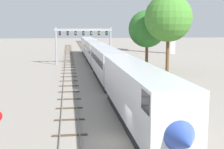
{
  "coord_description": "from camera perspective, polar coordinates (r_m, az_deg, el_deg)",
  "views": [
    {
      "loc": [
        -3.5,
        -21.03,
        8.0
      ],
      "look_at": [
        1.0,
        12.0,
        3.0
      ],
      "focal_mm": 51.71,
      "sensor_mm": 36.0,
      "label": 1
    }
  ],
  "objects": [
    {
      "name": "trackside_tree_left",
      "position": [
        61.08,
        6.23,
        8.02
      ],
      "size": [
        6.98,
        6.98,
        11.02
      ],
      "color": "brown",
      "rests_on": "ground"
    },
    {
      "name": "passenger_train",
      "position": [
        58.62,
        -2.34,
        3.24
      ],
      "size": [
        3.04,
        86.89,
        4.8
      ],
      "color": "silver",
      "rests_on": "ground"
    },
    {
      "name": "trackside_tree_mid",
      "position": [
        54.71,
        9.94,
        9.8
      ],
      "size": [
        7.91,
        7.91,
        13.31
      ],
      "color": "brown",
      "rests_on": "ground"
    },
    {
      "name": "ground_plane",
      "position": [
        22.78,
        1.61,
        -12.04
      ],
      "size": [
        400.0,
        400.0,
        0.0
      ],
      "primitive_type": "plane",
      "color": "gray"
    },
    {
      "name": "signal_gantry",
      "position": [
        68.69,
        -5.07,
        6.69
      ],
      "size": [
        12.1,
        0.49,
        7.85
      ],
      "color": "#999BA0",
      "rests_on": "ground"
    },
    {
      "name": "track_near",
      "position": [
        61.55,
        -7.69,
        1.05
      ],
      "size": [
        2.6,
        160.0,
        0.16
      ],
      "color": "slate",
      "rests_on": "ground"
    },
    {
      "name": "track_main",
      "position": [
        81.61,
        -3.86,
        2.94
      ],
      "size": [
        2.6,
        200.0,
        0.16
      ],
      "color": "slate",
      "rests_on": "ground"
    }
  ]
}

